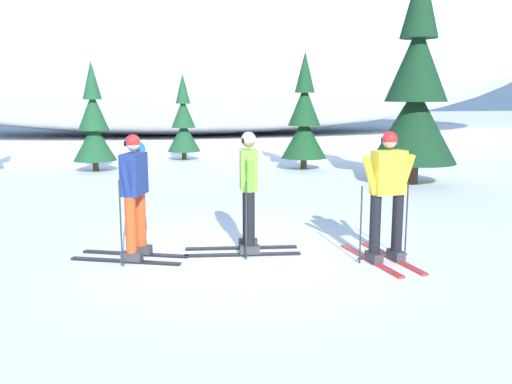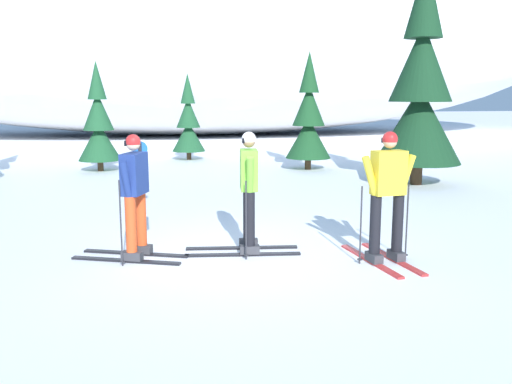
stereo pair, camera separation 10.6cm
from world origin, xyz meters
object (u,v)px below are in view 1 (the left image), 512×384
object	(u,v)px
skier_navy_jacket	(134,194)
pine_tree_center_left	(94,126)
pine_tree_center	(183,124)
skier_lime_jacket	(248,189)
pine_tree_center_right	(304,121)
skier_yellow_jacket	(387,194)
pine_tree_far_right	(416,92)
trail_marker_post	(139,175)

from	to	relation	value
skier_navy_jacket	pine_tree_center_left	bearing A→B (deg)	97.84
pine_tree_center	skier_lime_jacket	bearing A→B (deg)	-89.56
pine_tree_center_left	pine_tree_center_right	bearing A→B (deg)	-7.24
pine_tree_center	skier_yellow_jacket	bearing A→B (deg)	-81.68
skier_yellow_jacket	skier_navy_jacket	world-z (taller)	skier_yellow_jacket
pine_tree_far_right	skier_navy_jacket	bearing A→B (deg)	-142.21
skier_lime_jacket	pine_tree_center_left	size ratio (longest dim) A/B	0.54
skier_navy_jacket	pine_tree_far_right	world-z (taller)	pine_tree_far_right
skier_yellow_jacket	pine_tree_far_right	world-z (taller)	pine_tree_far_right
skier_yellow_jacket	skier_lime_jacket	bearing A→B (deg)	154.37
skier_navy_jacket	pine_tree_center	bearing A→B (deg)	82.71
pine_tree_center_left	pine_tree_center_right	size ratio (longest dim) A/B	0.92
skier_navy_jacket	trail_marker_post	world-z (taller)	skier_navy_jacket
skier_navy_jacket	pine_tree_center	world-z (taller)	pine_tree_center
skier_yellow_jacket	pine_tree_far_right	distance (m)	7.24
trail_marker_post	skier_lime_jacket	bearing A→B (deg)	-58.89
pine_tree_center	trail_marker_post	world-z (taller)	pine_tree_center
pine_tree_center_left	trail_marker_post	xyz separation A→B (m)	(1.33, -6.79, -0.55)
pine_tree_center	pine_tree_center_right	size ratio (longest dim) A/B	0.84
skier_yellow_jacket	pine_tree_center	xyz separation A→B (m)	(-1.86, 12.71, 0.29)
skier_lime_jacket	pine_tree_far_right	distance (m)	7.64
skier_lime_jacket	trail_marker_post	world-z (taller)	skier_lime_jacket
skier_navy_jacket	skier_lime_jacket	xyz separation A→B (m)	(1.61, 0.03, 0.00)
skier_lime_jacket	pine_tree_center_left	distance (m)	9.85
pine_tree_center	skier_navy_jacket	bearing A→B (deg)	-97.29
pine_tree_far_right	pine_tree_center	bearing A→B (deg)	129.49
pine_tree_center_right	skier_lime_jacket	bearing A→B (deg)	-111.22
pine_tree_center_left	trail_marker_post	world-z (taller)	pine_tree_center_left
skier_yellow_jacket	pine_tree_far_right	size ratio (longest dim) A/B	0.32
pine_tree_far_right	skier_yellow_jacket	bearing A→B (deg)	-119.71
skier_navy_jacket	trail_marker_post	size ratio (longest dim) A/B	1.22
skier_yellow_jacket	skier_lime_jacket	world-z (taller)	skier_yellow_jacket
skier_yellow_jacket	pine_tree_center_right	distance (m)	9.60
pine_tree_center_right	pine_tree_center	bearing A→B (deg)	136.53
trail_marker_post	pine_tree_center_left	bearing A→B (deg)	101.12
pine_tree_center_right	trail_marker_post	world-z (taller)	pine_tree_center_right
trail_marker_post	pine_tree_far_right	bearing A→B (deg)	21.58
pine_tree_center_right	pine_tree_far_right	distance (m)	3.91
skier_lime_jacket	skier_yellow_jacket	bearing A→B (deg)	-25.63
pine_tree_center_left	pine_tree_far_right	distance (m)	9.21
pine_tree_center	pine_tree_center_right	xyz separation A→B (m)	(3.43, -3.26, 0.24)
skier_yellow_jacket	trail_marker_post	distance (m)	4.82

